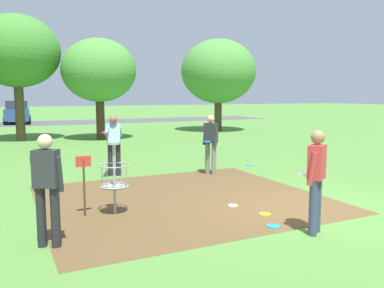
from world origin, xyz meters
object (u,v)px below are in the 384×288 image
at_px(disc_golf_basket, 111,175).
at_px(player_waiting_right, 114,141).
at_px(player_waiting_left, 316,176).
at_px(frisbee_far_left, 265,214).
at_px(tree_near_right, 218,72).
at_px(parked_car_center_left, 17,112).
at_px(frisbee_by_tee, 250,165).
at_px(player_throwing, 47,184).
at_px(tree_near_left, 17,52).
at_px(frisbee_near_basket, 273,226).
at_px(tree_mid_center, 99,71).
at_px(player_foreground_watching, 211,141).
at_px(frisbee_mid_grass, 233,206).

relative_size(disc_golf_basket, player_waiting_right, 0.81).
relative_size(player_waiting_left, frisbee_far_left, 7.80).
bearing_deg(tree_near_right, disc_golf_basket, -125.98).
bearing_deg(player_waiting_right, frisbee_far_left, -71.58).
bearing_deg(parked_car_center_left, frisbee_by_tee, -76.28).
height_order(player_throwing, player_waiting_left, same).
bearing_deg(frisbee_far_left, player_waiting_right, 108.42).
distance_m(frisbee_by_tee, tree_near_right, 13.20).
bearing_deg(disc_golf_basket, tree_near_left, 93.82).
relative_size(frisbee_near_basket, tree_near_right, 0.04).
bearing_deg(tree_mid_center, frisbee_far_left, -90.65).
bearing_deg(tree_near_left, player_throwing, -91.20).
height_order(player_throwing, frisbee_near_basket, player_throwing).
bearing_deg(tree_near_left, tree_near_right, 2.78).
bearing_deg(player_waiting_left, tree_mid_center, 89.79).
relative_size(player_foreground_watching, frisbee_by_tee, 7.35).
distance_m(frisbee_near_basket, frisbee_mid_grass, 1.42).
xyz_separation_m(player_waiting_left, player_waiting_right, (-1.74, 6.10, 0.02)).
relative_size(frisbee_far_left, parked_car_center_left, 0.05).
relative_size(player_throwing, player_waiting_left, 1.00).
bearing_deg(player_throwing, parked_car_center_left, 88.62).
bearing_deg(player_foreground_watching, player_waiting_left, -99.14).
relative_size(player_foreground_watching, player_waiting_right, 1.00).
height_order(frisbee_by_tee, frisbee_far_left, same).
distance_m(player_waiting_right, frisbee_near_basket, 5.79).
bearing_deg(tree_mid_center, player_foreground_watching, -85.83).
bearing_deg(tree_near_left, parked_car_center_left, 88.43).
distance_m(player_waiting_left, frisbee_mid_grass, 2.23).
xyz_separation_m(frisbee_near_basket, tree_near_right, (8.37, 16.71, 3.74)).
height_order(player_waiting_left, frisbee_near_basket, player_waiting_left).
xyz_separation_m(disc_golf_basket, tree_mid_center, (2.79, 13.04, 2.75)).
xyz_separation_m(disc_golf_basket, frisbee_far_left, (2.63, -1.32, -0.74)).
xyz_separation_m(player_foreground_watching, frisbee_near_basket, (-1.22, -4.54, -0.96)).
xyz_separation_m(player_foreground_watching, tree_mid_center, (-0.76, 10.46, 2.54)).
distance_m(player_foreground_watching, frisbee_by_tee, 2.17).
distance_m(tree_near_left, parked_car_center_left, 13.93).
distance_m(player_foreground_watching, frisbee_near_basket, 4.80).
bearing_deg(parked_car_center_left, player_throwing, -91.38).
bearing_deg(player_waiting_left, tree_near_right, 65.23).
height_order(disc_golf_basket, tree_near_right, tree_near_right).
height_order(player_foreground_watching, tree_mid_center, tree_mid_center).
height_order(frisbee_mid_grass, tree_near_left, tree_near_left).
distance_m(disc_golf_basket, parked_car_center_left, 27.67).
xyz_separation_m(player_waiting_right, frisbee_by_tee, (4.38, -0.31, -0.98)).
relative_size(tree_mid_center, parked_car_center_left, 1.19).
xyz_separation_m(player_waiting_right, parked_car_center_left, (-1.58, 24.09, -0.06)).
height_order(player_waiting_right, frisbee_by_tee, player_waiting_right).
relative_size(disc_golf_basket, frisbee_far_left, 6.34).
xyz_separation_m(player_throwing, tree_near_right, (11.98, 15.98, 2.79)).
height_order(player_throwing, tree_near_right, tree_near_right).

